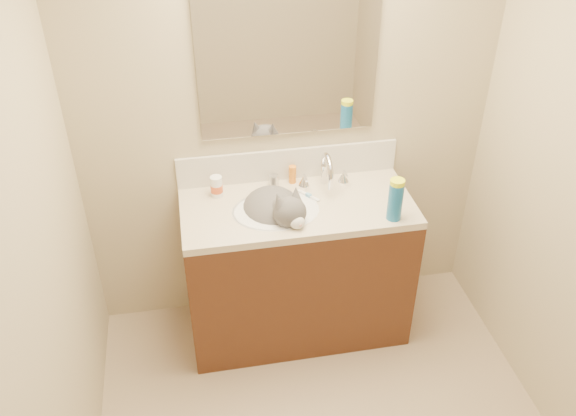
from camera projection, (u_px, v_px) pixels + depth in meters
name	position (u px, v px, depth m)	size (l,w,h in m)	color
room_shell	(358.00, 211.00, 1.99)	(2.24, 2.54, 2.52)	tan
vanity_cabinet	(297.00, 271.00, 3.39)	(1.20, 0.55, 0.82)	#452313
counter_slab	(298.00, 208.00, 3.14)	(1.20, 0.55, 0.04)	beige
basin	(276.00, 221.00, 3.13)	(0.45, 0.36, 0.14)	white
faucet	(326.00, 173.00, 3.22)	(0.28, 0.20, 0.21)	silver
cat	(276.00, 212.00, 3.11)	(0.45, 0.48, 0.34)	#4C4A4C
backsplash	(288.00, 164.00, 3.29)	(1.20, 0.02, 0.18)	silver
mirror	(288.00, 59.00, 2.96)	(0.90, 0.02, 0.80)	white
pill_bottle	(217.00, 186.00, 3.17)	(0.06, 0.06, 0.11)	white
pill_label	(217.00, 188.00, 3.18)	(0.06, 0.06, 0.04)	#D45123
silver_jar	(274.00, 180.00, 3.27)	(0.05, 0.05, 0.06)	#B7B7BC
amber_bottle	(292.00, 174.00, 3.28)	(0.04, 0.04, 0.10)	orange
toothbrush	(309.00, 196.00, 3.19)	(0.02, 0.15, 0.01)	white
toothbrush_head	(309.00, 195.00, 3.19)	(0.02, 0.03, 0.02)	#5F9DCB
spray_can	(395.00, 202.00, 2.98)	(0.07, 0.07, 0.20)	#16609F
spray_cap	(397.00, 184.00, 2.92)	(0.07, 0.07, 0.04)	#E6F219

